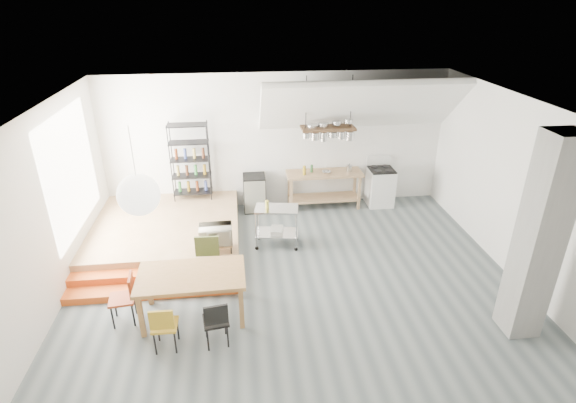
{
  "coord_description": "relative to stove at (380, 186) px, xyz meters",
  "views": [
    {
      "loc": [
        -0.92,
        -6.61,
        4.83
      ],
      "look_at": [
        -0.05,
        0.8,
        1.31
      ],
      "focal_mm": 28.0,
      "sensor_mm": 36.0,
      "label": 1
    }
  ],
  "objects": [
    {
      "name": "floor",
      "position": [
        -2.5,
        -3.16,
        -0.48
      ],
      "size": [
        8.0,
        8.0,
        0.0
      ],
      "primitive_type": "plane",
      "color": "#4F595B",
      "rests_on": "ground"
    },
    {
      "name": "wall_back",
      "position": [
        -2.5,
        0.34,
        1.12
      ],
      "size": [
        8.0,
        0.04,
        3.2
      ],
      "primitive_type": "cube",
      "color": "silver",
      "rests_on": "ground"
    },
    {
      "name": "wall_left",
      "position": [
        -6.5,
        -3.16,
        1.12
      ],
      "size": [
        0.04,
        7.0,
        3.2
      ],
      "primitive_type": "cube",
      "color": "silver",
      "rests_on": "ground"
    },
    {
      "name": "wall_right",
      "position": [
        1.5,
        -3.16,
        1.12
      ],
      "size": [
        0.04,
        7.0,
        3.2
      ],
      "primitive_type": "cube",
      "color": "silver",
      "rests_on": "ground"
    },
    {
      "name": "ceiling",
      "position": [
        -2.5,
        -3.16,
        2.72
      ],
      "size": [
        8.0,
        7.0,
        0.02
      ],
      "primitive_type": "cube",
      "color": "white",
      "rests_on": "wall_back"
    },
    {
      "name": "slope_ceiling",
      "position": [
        -0.7,
        -0.26,
        2.07
      ],
      "size": [
        4.4,
        1.44,
        1.32
      ],
      "primitive_type": "cube",
      "rotation": [
        -0.73,
        0.0,
        0.0
      ],
      "color": "white",
      "rests_on": "wall_back"
    },
    {
      "name": "window_pane",
      "position": [
        -6.48,
        -1.66,
        1.32
      ],
      "size": [
        0.02,
        2.5,
        2.2
      ],
      "primitive_type": "cube",
      "color": "white",
      "rests_on": "wall_left"
    },
    {
      "name": "platform",
      "position": [
        -5.0,
        -1.16,
        -0.28
      ],
      "size": [
        3.0,
        3.0,
        0.4
      ],
      "primitive_type": "cube",
      "color": "olive",
      "rests_on": "ground"
    },
    {
      "name": "step_lower",
      "position": [
        -5.0,
        -3.11,
        -0.41
      ],
      "size": [
        3.0,
        0.35,
        0.13
      ],
      "primitive_type": "cube",
      "color": "#CA4F17",
      "rests_on": "ground"
    },
    {
      "name": "step_upper",
      "position": [
        -5.0,
        -2.76,
        -0.35
      ],
      "size": [
        3.0,
        0.35,
        0.27
      ],
      "primitive_type": "cube",
      "color": "#CA4F17",
      "rests_on": "ground"
    },
    {
      "name": "concrete_column",
      "position": [
        0.8,
        -4.66,
        1.12
      ],
      "size": [
        0.5,
        0.5,
        3.2
      ],
      "primitive_type": "cube",
      "color": "slate",
      "rests_on": "ground"
    },
    {
      "name": "kitchen_counter",
      "position": [
        -1.4,
        -0.01,
        0.15
      ],
      "size": [
        1.8,
        0.6,
        0.91
      ],
      "color": "olive",
      "rests_on": "ground"
    },
    {
      "name": "stove",
      "position": [
        0.0,
        0.0,
        0.0
      ],
      "size": [
        0.6,
        0.6,
        1.18
      ],
      "color": "white",
      "rests_on": "ground"
    },
    {
      "name": "pot_rack",
      "position": [
        -1.37,
        -0.23,
        1.5
      ],
      "size": [
        1.2,
        0.5,
        1.43
      ],
      "color": "#3F2819",
      "rests_on": "ceiling"
    },
    {
      "name": "wire_shelving",
      "position": [
        -4.5,
        0.04,
        0.85
      ],
      "size": [
        0.88,
        0.38,
        1.8
      ],
      "color": "black",
      "rests_on": "platform"
    },
    {
      "name": "microwave_shelf",
      "position": [
        -3.9,
        -2.41,
        0.07
      ],
      "size": [
        0.6,
        0.4,
        0.16
      ],
      "color": "olive",
      "rests_on": "platform"
    },
    {
      "name": "paper_lantern",
      "position": [
        -4.84,
        -3.77,
        1.72
      ],
      "size": [
        0.6,
        0.6,
        0.6
      ],
      "primitive_type": "sphere",
      "color": "white",
      "rests_on": "ceiling"
    },
    {
      "name": "dining_table",
      "position": [
        -4.24,
        -3.76,
        0.23
      ],
      "size": [
        1.69,
        0.97,
        0.8
      ],
      "rotation": [
        0.0,
        0.0,
        0.02
      ],
      "color": "olive",
      "rests_on": "ground"
    },
    {
      "name": "chair_mustard",
      "position": [
        -4.6,
        -4.51,
        -0.01
      ],
      "size": [
        0.37,
        0.37,
        0.79
      ],
      "rotation": [
        0.0,
        0.0,
        3.13
      ],
      "color": "#B28A1E",
      "rests_on": "ground"
    },
    {
      "name": "chair_black",
      "position": [
        -3.86,
        -4.5,
        -0.0
      ],
      "size": [
        0.41,
        0.41,
        0.8
      ],
      "rotation": [
        0.0,
        0.0,
        3.28
      ],
      "color": "black",
      "rests_on": "ground"
    },
    {
      "name": "chair_olive",
      "position": [
        -4.04,
        -2.99,
        0.09
      ],
      "size": [
        0.45,
        0.45,
        0.96
      ],
      "rotation": [
        0.0,
        0.0,
        -0.04
      ],
      "color": "#4B5628",
      "rests_on": "ground"
    },
    {
      "name": "chair_red",
      "position": [
        -5.28,
        -3.77,
        0.02
      ],
      "size": [
        0.42,
        0.42,
        0.85
      ],
      "rotation": [
        0.0,
        0.0,
        -1.47
      ],
      "color": "#A13717",
      "rests_on": "ground"
    },
    {
      "name": "rolling_cart",
      "position": [
        -2.7,
        -1.69,
        0.08
      ],
      "size": [
        0.94,
        0.62,
        0.86
      ],
      "rotation": [
        0.0,
        0.0,
        -0.16
      ],
      "color": "silver",
      "rests_on": "ground"
    },
    {
      "name": "mini_fridge",
      "position": [
        -3.07,
        0.04,
        -0.04
      ],
      "size": [
        0.52,
        0.52,
        0.88
      ],
      "primitive_type": "cube",
      "color": "black",
      "rests_on": "ground"
    },
    {
      "name": "microwave",
      "position": [
        -3.9,
        -2.41,
        0.25
      ],
      "size": [
        0.62,
        0.43,
        0.33
      ],
      "primitive_type": "imported",
      "rotation": [
        0.0,
        0.0,
        0.04
      ],
      "color": "beige",
      "rests_on": "microwave_shelf"
    },
    {
      "name": "bowl",
      "position": [
        -1.36,
        -0.06,
        0.45
      ],
      "size": [
        0.23,
        0.23,
        0.05
      ],
      "primitive_type": "imported",
      "rotation": [
        0.0,
        0.0,
        -0.14
      ],
      "color": "silver",
      "rests_on": "kitchen_counter"
    }
  ]
}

